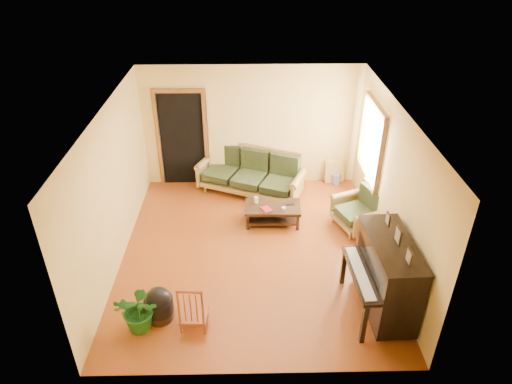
{
  "coord_description": "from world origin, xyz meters",
  "views": [
    {
      "loc": [
        -0.07,
        -6.32,
        5.04
      ],
      "look_at": [
        0.06,
        0.2,
        1.1
      ],
      "focal_mm": 32.0,
      "sensor_mm": 36.0,
      "label": 1
    }
  ],
  "objects_px": {
    "armchair": "(357,209)",
    "ceramic_crock": "(335,179)",
    "sofa": "(250,173)",
    "piano": "(387,277)",
    "red_chair": "(193,304)",
    "potted_plant": "(140,310)",
    "coffee_table": "(273,214)",
    "footstool": "(159,307)"
  },
  "relations": [
    {
      "from": "sofa",
      "to": "ceramic_crock",
      "type": "xyz_separation_m",
      "value": [
        1.87,
        0.34,
        -0.35
      ]
    },
    {
      "from": "potted_plant",
      "to": "ceramic_crock",
      "type": "bearing_deg",
      "value": 49.7
    },
    {
      "from": "armchair",
      "to": "footstool",
      "type": "relative_size",
      "value": 2.0
    },
    {
      "from": "ceramic_crock",
      "to": "potted_plant",
      "type": "height_order",
      "value": "potted_plant"
    },
    {
      "from": "coffee_table",
      "to": "footstool",
      "type": "bearing_deg",
      "value": -126.39
    },
    {
      "from": "sofa",
      "to": "coffee_table",
      "type": "xyz_separation_m",
      "value": [
        0.42,
        -1.13,
        -0.28
      ]
    },
    {
      "from": "armchair",
      "to": "potted_plant",
      "type": "bearing_deg",
      "value": -167.19
    },
    {
      "from": "sofa",
      "to": "ceramic_crock",
      "type": "relative_size",
      "value": 9.21
    },
    {
      "from": "armchair",
      "to": "ceramic_crock",
      "type": "bearing_deg",
      "value": 71.92
    },
    {
      "from": "sofa",
      "to": "piano",
      "type": "distance_m",
      "value": 3.92
    },
    {
      "from": "ceramic_crock",
      "to": "potted_plant",
      "type": "distance_m",
      "value": 5.32
    },
    {
      "from": "sofa",
      "to": "potted_plant",
      "type": "relative_size",
      "value": 3.09
    },
    {
      "from": "red_chair",
      "to": "piano",
      "type": "bearing_deg",
      "value": 8.9
    },
    {
      "from": "piano",
      "to": "red_chair",
      "type": "distance_m",
      "value": 2.78
    },
    {
      "from": "coffee_table",
      "to": "footstool",
      "type": "relative_size",
      "value": 2.49
    },
    {
      "from": "footstool",
      "to": "armchair",
      "type": "bearing_deg",
      "value": 33.67
    },
    {
      "from": "coffee_table",
      "to": "armchair",
      "type": "relative_size",
      "value": 1.24
    },
    {
      "from": "footstool",
      "to": "piano",
      "type": "bearing_deg",
      "value": 2.0
    },
    {
      "from": "sofa",
      "to": "armchair",
      "type": "height_order",
      "value": "sofa"
    },
    {
      "from": "sofa",
      "to": "potted_plant",
      "type": "xyz_separation_m",
      "value": [
        -1.56,
        -3.71,
        -0.11
      ]
    },
    {
      "from": "armchair",
      "to": "ceramic_crock",
      "type": "xyz_separation_m",
      "value": [
        -0.1,
        1.65,
        -0.3
      ]
    },
    {
      "from": "armchair",
      "to": "red_chair",
      "type": "xyz_separation_m",
      "value": [
        -2.8,
        -2.36,
        -0.01
      ]
    },
    {
      "from": "ceramic_crock",
      "to": "red_chair",
      "type": "bearing_deg",
      "value": -123.92
    },
    {
      "from": "red_chair",
      "to": "ceramic_crock",
      "type": "height_order",
      "value": "red_chair"
    },
    {
      "from": "sofa",
      "to": "coffee_table",
      "type": "relative_size",
      "value": 2.1
    },
    {
      "from": "piano",
      "to": "red_chair",
      "type": "height_order",
      "value": "piano"
    },
    {
      "from": "sofa",
      "to": "piano",
      "type": "relative_size",
      "value": 1.56
    },
    {
      "from": "sofa",
      "to": "ceramic_crock",
      "type": "bearing_deg",
      "value": 33.53
    },
    {
      "from": "coffee_table",
      "to": "red_chair",
      "type": "height_order",
      "value": "red_chair"
    },
    {
      "from": "piano",
      "to": "ceramic_crock",
      "type": "height_order",
      "value": "piano"
    },
    {
      "from": "piano",
      "to": "sofa",
      "type": "bearing_deg",
      "value": 116.97
    },
    {
      "from": "armchair",
      "to": "red_chair",
      "type": "distance_m",
      "value": 3.66
    },
    {
      "from": "coffee_table",
      "to": "ceramic_crock",
      "type": "distance_m",
      "value": 2.07
    },
    {
      "from": "coffee_table",
      "to": "potted_plant",
      "type": "distance_m",
      "value": 3.26
    },
    {
      "from": "coffee_table",
      "to": "potted_plant",
      "type": "bearing_deg",
      "value": -127.47
    },
    {
      "from": "potted_plant",
      "to": "red_chair",
      "type": "bearing_deg",
      "value": 2.98
    },
    {
      "from": "armchair",
      "to": "ceramic_crock",
      "type": "relative_size",
      "value": 3.53
    },
    {
      "from": "red_chair",
      "to": "sofa",
      "type": "bearing_deg",
      "value": 80.63
    },
    {
      "from": "coffee_table",
      "to": "ceramic_crock",
      "type": "bearing_deg",
      "value": 45.24
    },
    {
      "from": "footstool",
      "to": "red_chair",
      "type": "bearing_deg",
      "value": -16.86
    },
    {
      "from": "ceramic_crock",
      "to": "armchair",
      "type": "bearing_deg",
      "value": -86.68
    },
    {
      "from": "piano",
      "to": "ceramic_crock",
      "type": "xyz_separation_m",
      "value": [
        -0.06,
        3.74,
        -0.5
      ]
    }
  ]
}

